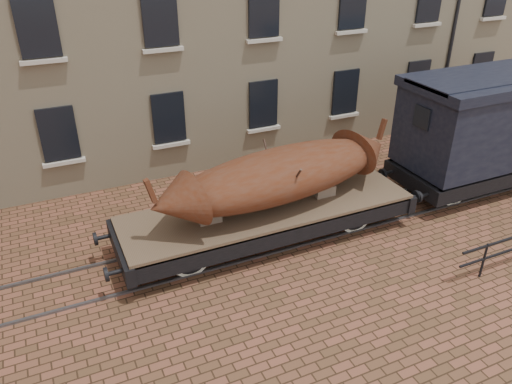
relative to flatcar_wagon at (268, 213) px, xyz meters
name	(u,v)px	position (x,y,z in m)	size (l,w,h in m)	color
ground	(304,229)	(1.19, 0.00, -0.86)	(90.00, 90.00, 0.00)	#533621
rail_track	(304,228)	(1.19, 0.00, -0.83)	(30.00, 1.52, 0.06)	#59595E
flatcar_wagon	(268,213)	(0.00, 0.00, 0.00)	(9.18, 2.49, 1.39)	brown
iron_boat	(281,174)	(0.38, 0.00, 1.11)	(7.53, 2.92, 1.77)	#4B1C0B
goods_van	(499,117)	(8.27, 0.00, 1.56)	(7.48, 2.73, 3.87)	black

